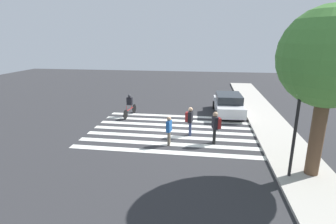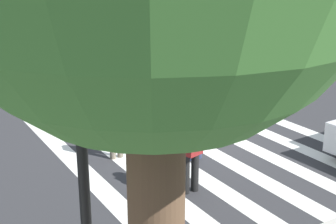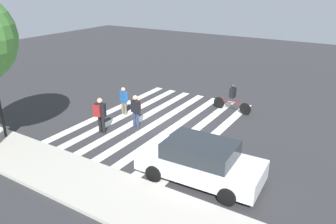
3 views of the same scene
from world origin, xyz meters
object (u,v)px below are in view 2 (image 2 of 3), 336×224
(cyclist_far_lane, at_px, (200,73))
(traffic_light, at_px, (73,78))
(pedestrian_adult_blue_shirt, at_px, (194,119))
(pedestrian_adult_tall_backpack, at_px, (191,145))
(pedestrian_child_with_backpack, at_px, (115,123))

(cyclist_far_lane, bearing_deg, traffic_light, 55.10)
(traffic_light, bearing_deg, pedestrian_adult_blue_shirt, -135.93)
(pedestrian_adult_tall_backpack, relative_size, pedestrian_child_with_backpack, 1.13)
(pedestrian_adult_tall_backpack, distance_m, pedestrian_child_with_backpack, 2.52)
(pedestrian_adult_blue_shirt, distance_m, cyclist_far_lane, 5.68)
(traffic_light, relative_size, pedestrian_adult_tall_backpack, 2.70)
(pedestrian_adult_blue_shirt, relative_size, pedestrian_adult_tall_backpack, 0.96)
(cyclist_far_lane, bearing_deg, pedestrian_adult_blue_shirt, 60.31)
(pedestrian_adult_blue_shirt, height_order, pedestrian_adult_tall_backpack, pedestrian_adult_tall_backpack)
(pedestrian_adult_blue_shirt, xyz_separation_m, pedestrian_adult_tall_backpack, (1.06, 1.46, 0.05))
(pedestrian_adult_blue_shirt, distance_m, pedestrian_adult_tall_backpack, 1.81)
(pedestrian_adult_tall_backpack, bearing_deg, cyclist_far_lane, 38.58)
(pedestrian_adult_tall_backpack, distance_m, cyclist_far_lane, 7.49)
(pedestrian_adult_blue_shirt, height_order, pedestrian_child_with_backpack, pedestrian_adult_blue_shirt)
(pedestrian_child_with_backpack, relative_size, cyclist_far_lane, 0.68)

